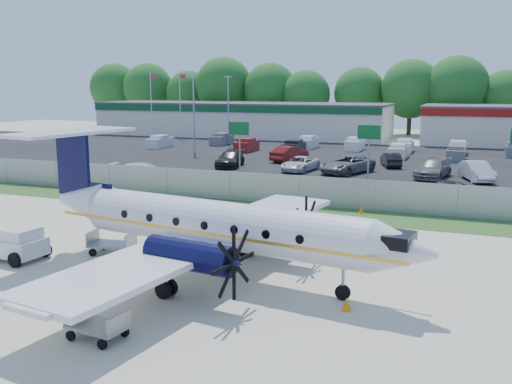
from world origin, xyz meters
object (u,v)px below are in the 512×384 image
(aircraft, at_px, (212,224))
(baggage_cart_far, at_px, (97,325))
(baggage_cart_near, at_px, (112,244))
(pushback_tug, at_px, (16,244))

(aircraft, distance_m, baggage_cart_far, 7.17)
(baggage_cart_near, xyz_separation_m, baggage_cart_far, (5.01, -7.97, -0.05))
(pushback_tug, relative_size, baggage_cart_near, 1.32)
(pushback_tug, xyz_separation_m, baggage_cart_near, (3.61, 2.29, -0.22))
(aircraft, distance_m, baggage_cart_near, 6.13)
(aircraft, height_order, baggage_cart_far, aircraft)
(aircraft, xyz_separation_m, baggage_cart_far, (-0.77, -6.91, -1.78))
(aircraft, relative_size, pushback_tug, 6.45)
(aircraft, relative_size, baggage_cart_near, 8.48)
(aircraft, height_order, baggage_cart_near, aircraft)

